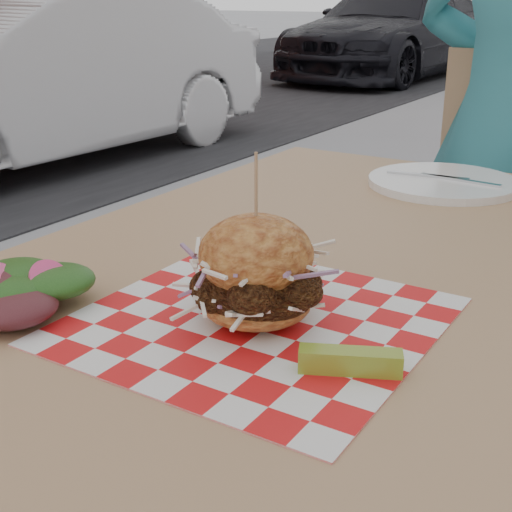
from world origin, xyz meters
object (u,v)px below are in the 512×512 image
object	(u,v)px
car_dark	(394,30)
sandwich	(256,276)
diner	(512,120)
patio_chair	(509,221)
patio_table	(337,309)
car_white	(33,76)

from	to	relation	value
car_dark	sandwich	xyz separation A→B (m)	(3.39, -8.89, 0.20)
diner	patio_chair	distance (m)	0.24
car_dark	patio_table	world-z (taller)	car_dark
patio_chair	sandwich	distance (m)	1.20
diner	patio_chair	xyz separation A→B (m)	(0.03, -0.03, -0.24)
patio_chair	car_white	bearing A→B (deg)	168.17
car_white	car_dark	world-z (taller)	car_dark
diner	car_white	world-z (taller)	diner
patio_table	sandwich	xyz separation A→B (m)	(0.01, -0.23, 0.13)
diner	car_white	xyz separation A→B (m)	(-3.36, 1.47, -0.22)
patio_table	patio_chair	xyz separation A→B (m)	(0.02, 0.94, -0.12)
patio_chair	diner	bearing A→B (deg)	147.54
patio_chair	patio_table	bearing A→B (deg)	-79.29
diner	patio_chair	size ratio (longest dim) A/B	1.67
diner	sandwich	bearing A→B (deg)	109.45
patio_table	car_dark	bearing A→B (deg)	111.27
car_white	car_dark	distance (m)	6.23
patio_chair	car_dark	bearing A→B (deg)	125.68
car_white	patio_chair	xyz separation A→B (m)	(3.39, -1.50, -0.02)
car_white	sandwich	distance (m)	4.31
patio_chair	sandwich	size ratio (longest dim) A/B	5.21
diner	patio_table	xyz separation A→B (m)	(0.01, -0.97, -0.12)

